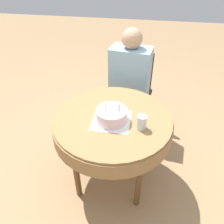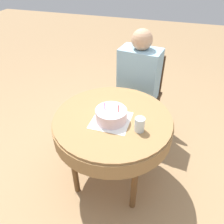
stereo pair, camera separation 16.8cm
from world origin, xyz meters
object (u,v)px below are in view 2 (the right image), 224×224
at_px(person, 138,76).
at_px(birthday_cake, 111,115).
at_px(chair, 140,91).
at_px(drinking_glass, 140,124).

height_order(person, birthday_cake, person).
bearing_deg(birthday_cake, person, 85.92).
height_order(chair, drinking_glass, chair).
bearing_deg(person, chair, 90.00).
bearing_deg(person, drinking_glass, -69.82).
bearing_deg(chair, drinking_glass, -71.80).
xyz_separation_m(chair, birthday_cake, (-0.07, -0.88, 0.29)).
distance_m(chair, birthday_cake, 0.93).
xyz_separation_m(person, birthday_cake, (-0.06, -0.79, 0.05)).
bearing_deg(chair, person, -90.00).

